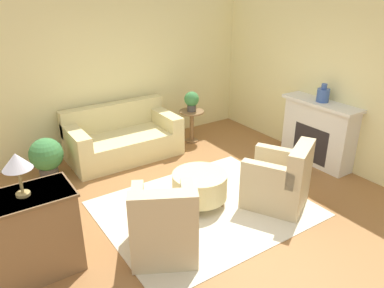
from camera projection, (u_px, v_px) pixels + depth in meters
ground_plane at (205, 209)px, 5.20m from camera, size 16.00×16.00×0.00m
wall_back at (116, 72)px, 6.78m from camera, size 9.50×0.12×2.80m
wall_right at (342, 83)px, 6.02m from camera, size 0.12×9.28×2.80m
rug at (205, 209)px, 5.19m from camera, size 2.74×2.23×0.01m
couch at (123, 139)px, 6.67m from camera, size 1.92×1.00×0.90m
armchair_left at (164, 226)px, 4.22m from camera, size 1.02×1.05×0.93m
armchair_right at (279, 181)px, 5.16m from camera, size 1.02×1.05×0.93m
ottoman_table at (200, 185)px, 5.19m from camera, size 0.76×0.76×0.47m
side_table at (192, 121)px, 7.24m from camera, size 0.47×0.47×0.63m
fireplace at (318, 131)px, 6.33m from camera, size 0.44×1.35×1.10m
dresser at (31, 234)px, 3.89m from camera, size 0.95×0.59×0.96m
vase_mantel_near at (323, 95)px, 6.06m from camera, size 0.20×0.20×0.30m
potted_plant_on_side_table at (192, 100)px, 7.07m from camera, size 0.28×0.28×0.38m
potted_plant_floor at (46, 156)px, 5.84m from camera, size 0.52×0.52×0.69m
table_lamp at (17, 163)px, 3.56m from camera, size 0.28×0.28×0.46m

